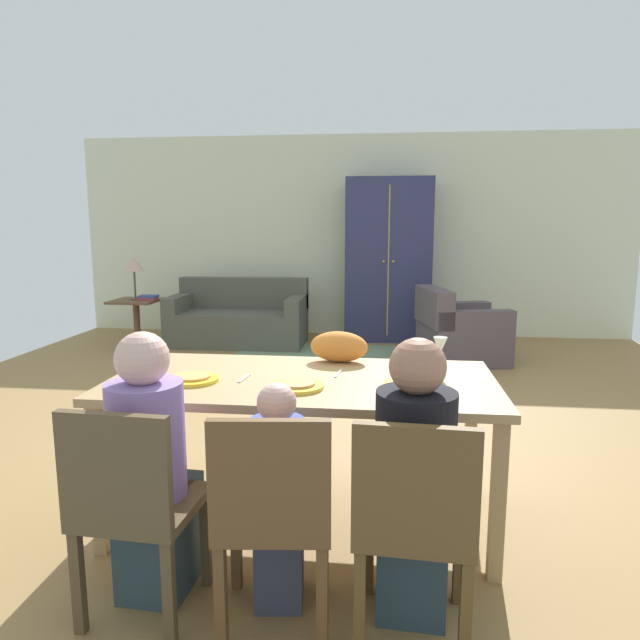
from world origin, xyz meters
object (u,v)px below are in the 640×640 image
Objects in this scene: person_man at (153,476)px; plate_near_woman at (410,385)px; dining_chair_woman at (414,517)px; side_table at (137,316)px; book_lower at (147,299)px; handbag at (414,358)px; dining_chair_man at (132,501)px; person_child at (279,502)px; plate_near_man at (193,379)px; book_upper at (148,296)px; dining_chair_child at (273,509)px; person_woman at (414,489)px; armchair at (458,333)px; dining_table at (303,391)px; table_lamp at (134,265)px; armoire at (388,260)px; cat at (339,347)px; plate_near_child at (297,386)px; wine_glass at (440,347)px; couch at (239,320)px.

plate_near_woman is at bearing 27.63° from person_man.
side_table is (-3.23, 4.88, -0.11)m from dining_chair_woman.
book_lower is 3.42m from handbag.
person_child is at bearing 18.00° from dining_chair_man.
side_table is (-2.19, 4.18, -0.39)m from plate_near_man.
person_man is 1.05m from dining_chair_woman.
person_man is 5.15m from book_upper.
person_woman is (0.51, 0.17, 0.02)m from dining_chair_child.
dining_chair_child is 3.95× the size of book_lower.
plate_near_woman is 3.84m from armchair.
dining_table reaches higher than handbag.
dining_chair_man is at bearing -122.70° from dining_table.
dining_chair_man is at bearing -65.85° from side_table.
table_lamp is 1.69× the size of handbag.
book_upper is (-2.98, -0.72, -0.43)m from armoire.
cat reaches higher than dining_chair_man.
dining_table is 2.18× the size of dining_chair_child.
plate_near_child is at bearing 50.55° from dining_chair_man.
wine_glass reaches higher than plate_near_man.
person_woman reaches higher than dining_chair_woman.
armoire is at bearing 13.24° from side_table.
cat reaches higher than plate_near_woman.
armchair is at bearing 72.46° from plate_near_child.
cat is (0.68, 1.18, 0.35)m from dining_chair_man.
table_lamp reaches higher than person_man.
handbag is at bearing -80.14° from armoire.
cat reaches higher than dining_chair_child.
plate_near_woman is 0.15× the size of couch.
plate_near_child is 0.74m from person_woman.
person_child is at bearing -61.51° from book_lower.
dining_table is 2.18× the size of dining_chair_man.
person_woman is 3.47× the size of handbag.
plate_near_woman is 5.19m from book_upper.
dining_chair_man is 5.73m from armoire.
couch is 3.14× the size of table_lamp.
side_table is at bearing 115.02° from person_man.
side_table is at bearing 122.62° from plate_near_child.
table_lamp reaches higher than book_lower.
person_child is at bearing -90.29° from dining_table.
book_upper is at bearing 131.38° from cat.
wine_glass is 0.21× the size of dining_chair_child.
book_upper reaches higher than handbag.
person_child is 0.83× the size of person_woman.
plate_near_woman is at bearing -53.68° from book_upper.
armoire is at bearing 99.86° from handbag.
dining_table is 0.42m from cat.
book_upper is (-2.03, 4.20, -0.15)m from plate_near_man.
couch is at bearing 11.62° from side_table.
armchair reaches higher than plate_near_child.
handbag is at bearing 87.13° from person_woman.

